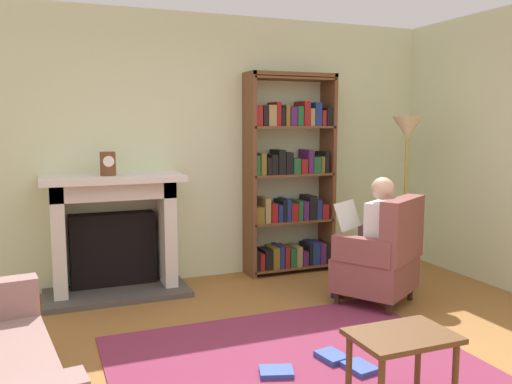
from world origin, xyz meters
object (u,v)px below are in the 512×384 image
bookshelf (290,178)px  floor_lamp (407,142)px  armchair_reading (382,257)px  seated_reader (371,234)px  mantel_clock (108,164)px  side_table (402,347)px  fireplace (114,231)px

bookshelf → floor_lamp: (1.02, -0.63, 0.39)m
bookshelf → armchair_reading: bookshelf is taller
bookshelf → seated_reader: size_ratio=1.86×
mantel_clock → armchair_reading: size_ratio=0.22×
seated_reader → bookshelf: bearing=-110.6°
floor_lamp → mantel_clock: bearing=170.5°
bookshelf → armchair_reading: (0.31, -1.27, -0.60)m
side_table → floor_lamp: 2.99m
fireplace → floor_lamp: floor_lamp is taller
fireplace → mantel_clock: bearing=-113.0°
mantel_clock → seated_reader: size_ratio=0.19×
armchair_reading → floor_lamp: 1.38m
bookshelf → fireplace: bearing=-178.9°
bookshelf → seated_reader: bearing=-78.2°
fireplace → floor_lamp: (2.88, -0.59, 0.82)m
floor_lamp → seated_reader: bearing=-145.1°
mantel_clock → fireplace: bearing=67.0°
seated_reader → fireplace: bearing=-60.7°
bookshelf → mantel_clock: bearing=-175.9°
fireplace → bookshelf: bookshelf is taller
mantel_clock → side_table: size_ratio=0.39×
seated_reader → side_table: seated_reader is taller
mantel_clock → side_table: bearing=-65.8°
side_table → armchair_reading: bearing=58.2°
mantel_clock → armchair_reading: (2.21, -1.13, -0.82)m
seated_reader → floor_lamp: 1.24m
seated_reader → floor_lamp: size_ratio=0.68×
floor_lamp → side_table: bearing=-127.3°
armchair_reading → seated_reader: seated_reader is taller
bookshelf → side_table: size_ratio=3.80×
fireplace → side_table: size_ratio=2.35×
fireplace → side_table: bearing=-67.3°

